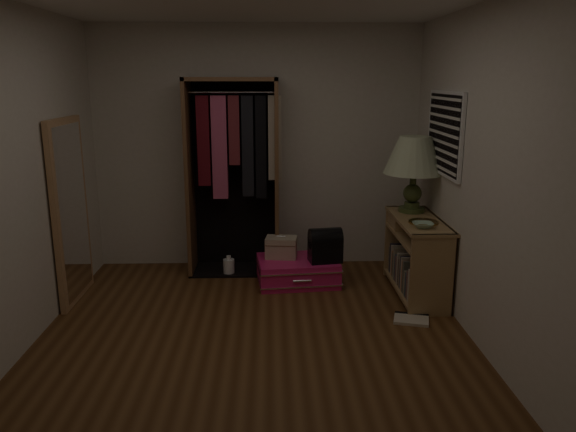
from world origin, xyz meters
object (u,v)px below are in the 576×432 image
object	(u,v)px
floor_mirror	(71,211)
black_bag	(325,244)
open_wardrobe	(235,161)
white_jug	(229,267)
pink_suitcase	(298,271)
table_lamp	(414,157)
train_case	(281,247)
console_bookshelf	(415,254)

from	to	relation	value
floor_mirror	black_bag	bearing A→B (deg)	6.24
open_wardrobe	white_jug	bearing A→B (deg)	-115.10
white_jug	pink_suitcase	bearing A→B (deg)	-19.84
open_wardrobe	table_lamp	distance (m)	1.83
open_wardrobe	train_case	bearing A→B (deg)	-37.37
train_case	black_bag	bearing A→B (deg)	-11.24
table_lamp	white_jug	bearing A→B (deg)	170.72
table_lamp	white_jug	xyz separation A→B (m)	(-1.85, 0.30, -1.21)
console_bookshelf	black_bag	xyz separation A→B (m)	(-0.85, 0.22, 0.04)
black_bag	white_jug	xyz separation A→B (m)	(-0.99, 0.34, -0.34)
pink_suitcase	train_case	size ratio (longest dim) A/B	2.54
console_bookshelf	black_bag	size ratio (longest dim) A/B	3.23
console_bookshelf	open_wardrobe	world-z (taller)	open_wardrobe
console_bookshelf	table_lamp	size ratio (longest dim) A/B	1.50
table_lamp	open_wardrobe	bearing A→B (deg)	165.01
open_wardrobe	train_case	xyz separation A→B (m)	(0.48, -0.36, -0.84)
open_wardrobe	black_bag	bearing A→B (deg)	-29.27
black_bag	console_bookshelf	bearing A→B (deg)	-23.50
pink_suitcase	black_bag	size ratio (longest dim) A/B	2.52
pink_suitcase	table_lamp	bearing A→B (deg)	-7.79
floor_mirror	pink_suitcase	distance (m)	2.26
open_wardrobe	pink_suitcase	size ratio (longest dim) A/B	2.35
console_bookshelf	train_case	xyz separation A→B (m)	(-1.29, 0.37, -0.03)
console_bookshelf	white_jug	xyz separation A→B (m)	(-1.84, 0.56, -0.30)
console_bookshelf	floor_mirror	distance (m)	3.27
console_bookshelf	open_wardrobe	size ratio (longest dim) A/B	0.55
console_bookshelf	pink_suitcase	size ratio (longest dim) A/B	1.28
open_wardrobe	floor_mirror	xyz separation A→B (m)	(-1.47, -0.77, -0.35)
floor_mirror	train_case	distance (m)	2.05
open_wardrobe	pink_suitcase	distance (m)	1.32
pink_suitcase	table_lamp	distance (m)	1.63
white_jug	console_bookshelf	bearing A→B (deg)	-16.89
floor_mirror	train_case	world-z (taller)	floor_mirror
white_jug	train_case	bearing A→B (deg)	-19.00
black_bag	table_lamp	xyz separation A→B (m)	(0.86, 0.04, 0.87)
open_wardrobe	train_case	size ratio (longest dim) A/B	5.98
open_wardrobe	table_lamp	bearing A→B (deg)	-14.99
train_case	black_bag	world-z (taller)	black_bag
train_case	table_lamp	size ratio (longest dim) A/B	0.46
open_wardrobe	train_case	world-z (taller)	open_wardrobe
floor_mirror	train_case	size ratio (longest dim) A/B	4.96
open_wardrobe	pink_suitcase	xyz separation A→B (m)	(0.64, -0.43, -1.07)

